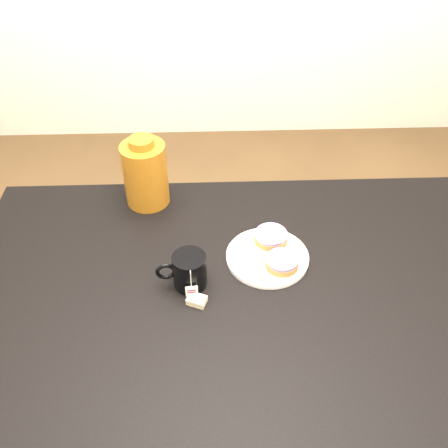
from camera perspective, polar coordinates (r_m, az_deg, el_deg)
The scene contains 8 objects.
ground_plane at distance 1.88m, azimuth 1.18°, elevation -22.68°, with size 4.00×4.00×0.00m, color brown.
table at distance 1.31m, azimuth 1.59°, elevation -9.97°, with size 1.40×0.90×0.75m.
plate at distance 1.32m, azimuth 4.98°, elevation -3.71°, with size 0.22×0.22×0.02m.
bagel_back at distance 1.35m, azimuth 5.39°, elevation -1.46°, with size 0.13×0.13×0.03m.
bagel_front at distance 1.29m, azimuth 6.63°, elevation -4.37°, with size 0.12×0.12×0.03m.
mug at distance 1.23m, azimuth -4.05°, elevation -5.33°, with size 0.13×0.09×0.09m.
teabag_pouch at distance 1.22m, azimuth -3.13°, elevation -8.71°, with size 0.04×0.03×0.02m, color #C6B793.
bagel_package at distance 1.46m, azimuth -8.98°, elevation 5.74°, with size 0.16×0.16×0.22m.
Camera 1 is at (-0.07, -0.81, 1.70)m, focal length 40.00 mm.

